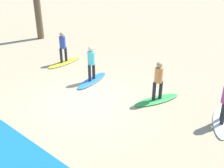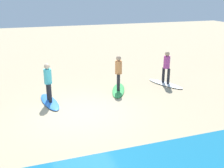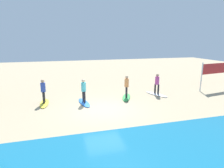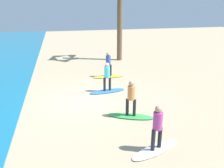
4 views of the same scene
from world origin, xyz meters
TOP-DOWN VIEW (x-y plane):
  - ground_plane at (0.00, 0.00)m, footprint 60.00×60.00m
  - surfboard_white at (-4.84, -2.05)m, footprint 1.32×2.15m
  - surfer_white at (-4.84, -2.05)m, footprint 0.32×0.44m
  - surfboard_green at (-2.22, -1.91)m, footprint 1.33×2.15m
  - surfer_green at (-2.22, -1.91)m, footprint 0.32×0.43m
  - surfboard_blue at (1.07, -1.50)m, footprint 0.86×2.16m
  - surfer_blue at (1.07, -1.50)m, footprint 0.32×0.46m

SIDE VIEW (x-z plane):
  - ground_plane at x=0.00m, z-range 0.00..0.00m
  - surfboard_white at x=-4.84m, z-range 0.00..0.09m
  - surfboard_green at x=-2.22m, z-range 0.00..0.09m
  - surfboard_blue at x=1.07m, z-range 0.00..0.09m
  - surfer_white at x=-4.84m, z-range 0.22..1.86m
  - surfer_green at x=-2.22m, z-range 0.22..1.86m
  - surfer_blue at x=1.07m, z-range 0.22..1.86m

